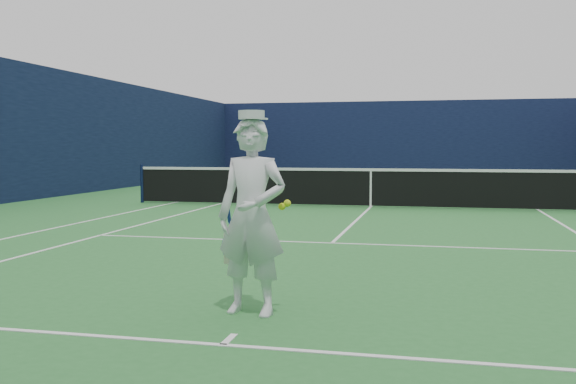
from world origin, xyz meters
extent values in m
plane|color=#2A6F30|center=(0.00, 0.00, 0.00)|extent=(80.00, 80.00, 0.00)
cube|color=white|center=(0.00, 11.88, 0.00)|extent=(11.03, 0.06, 0.01)
cube|color=white|center=(0.00, -11.88, 0.00)|extent=(11.03, 0.06, 0.01)
cube|color=white|center=(-5.49, 0.00, 0.00)|extent=(0.06, 23.83, 0.01)
cube|color=white|center=(-4.12, 0.00, 0.00)|extent=(0.06, 23.77, 0.01)
cube|color=white|center=(4.12, 0.00, 0.00)|extent=(0.06, 23.77, 0.01)
cube|color=white|center=(0.00, 6.40, 0.00)|extent=(8.23, 0.06, 0.01)
cube|color=white|center=(0.00, -6.40, 0.00)|extent=(8.23, 0.06, 0.01)
cube|color=white|center=(0.00, 0.00, 0.00)|extent=(0.06, 12.80, 0.01)
cube|color=white|center=(0.00, 11.73, 0.00)|extent=(0.06, 0.30, 0.01)
cube|color=white|center=(0.00, -11.73, 0.00)|extent=(0.06, 0.30, 0.01)
cube|color=#0E1434|center=(0.00, 18.00, 2.00)|extent=(20.12, 0.12, 4.00)
cube|color=#0F1839|center=(-10.00, 0.00, 2.00)|extent=(0.12, 36.12, 4.00)
cylinder|color=#141E4C|center=(-6.40, 0.00, 0.54)|extent=(0.09, 0.09, 1.07)
cube|color=black|center=(0.00, 0.00, 0.50)|extent=(12.79, 0.02, 0.92)
cube|color=white|center=(0.00, 0.00, 0.97)|extent=(12.79, 0.04, 0.07)
cube|color=white|center=(0.00, 0.00, 0.47)|extent=(0.05, 0.03, 0.94)
imported|color=white|center=(-0.04, -10.90, 0.91)|extent=(0.72, 0.52, 1.82)
cylinder|color=white|center=(-0.04, -10.90, 1.84)|extent=(0.24, 0.24, 0.08)
cube|color=white|center=(-0.03, -10.77, 1.81)|extent=(0.19, 0.12, 0.02)
cylinder|color=navy|center=(-0.31, -10.79, 0.94)|extent=(0.05, 0.09, 0.22)
cube|color=#1C3098|center=(-0.31, -10.73, 0.76)|extent=(0.02, 0.02, 0.14)
torus|color=#1C3098|center=(-0.29, -10.67, 0.56)|extent=(0.30, 0.14, 0.29)
cube|color=beige|center=(-0.29, -10.67, 0.56)|extent=(0.22, 0.03, 0.30)
sphere|color=#D8EA1A|center=(0.23, -10.84, 1.00)|extent=(0.07, 0.07, 0.07)
sphere|color=#D8EA1A|center=(0.28, -10.83, 1.03)|extent=(0.07, 0.07, 0.07)
camera|label=1|loc=(1.59, -16.57, 1.55)|focal=40.00mm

